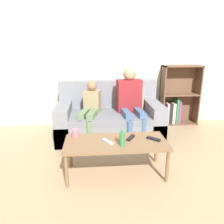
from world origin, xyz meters
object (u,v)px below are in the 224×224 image
at_px(coffee_table, 116,144).
at_px(tv_remote_2, 131,138).
at_px(person_adult, 130,98).
at_px(tv_remote_1, 153,139).
at_px(bookshelf, 176,101).
at_px(person_child, 90,108).
at_px(cup_near, 75,133).
at_px(couch, 109,119).
at_px(tv_remote_0, 108,142).
at_px(bottle, 122,139).

bearing_deg(coffee_table, tv_remote_2, 19.68).
height_order(person_adult, tv_remote_1, person_adult).
bearing_deg(bookshelf, tv_remote_2, -125.84).
distance_m(person_child, cup_near, 0.89).
relative_size(couch, person_child, 1.80).
height_order(coffee_table, cup_near, cup_near).
xyz_separation_m(couch, tv_remote_0, (-0.11, -1.21, 0.14)).
distance_m(coffee_table, tv_remote_1, 0.45).
distance_m(couch, person_child, 0.42).
bearing_deg(person_adult, couch, 159.83).
bearing_deg(cup_near, person_child, 78.35).
xyz_separation_m(person_child, tv_remote_1, (0.76, -1.04, -0.11)).
xyz_separation_m(bookshelf, tv_remote_0, (-1.46, -1.71, -0.03)).
bearing_deg(tv_remote_2, person_child, 147.53).
bearing_deg(cup_near, coffee_table, -21.18).
height_order(cup_near, tv_remote_1, cup_near).
height_order(coffee_table, bottle, bottle).
distance_m(person_child, tv_remote_1, 1.29).
xyz_separation_m(coffee_table, cup_near, (-0.48, 0.19, 0.09)).
distance_m(coffee_table, tv_remote_0, 0.11).
distance_m(cup_near, tv_remote_0, 0.44).
relative_size(couch, tv_remote_1, 10.82).
relative_size(person_child, cup_near, 9.88).
relative_size(person_child, tv_remote_0, 5.62).
bearing_deg(tv_remote_2, tv_remote_1, 19.63).
distance_m(person_child, tv_remote_2, 1.11).
xyz_separation_m(person_child, tv_remote_2, (0.49, -0.99, -0.11)).
bearing_deg(tv_remote_0, bottle, -62.98).
bearing_deg(bottle, person_child, 107.28).
relative_size(coffee_table, person_adult, 1.04).
height_order(person_child, tv_remote_2, person_child).
relative_size(coffee_table, tv_remote_1, 7.59).
bearing_deg(bookshelf, coffee_table, -128.79).
bearing_deg(cup_near, tv_remote_2, -10.26).
relative_size(coffee_table, cup_near, 12.49).
xyz_separation_m(bookshelf, coffee_table, (-1.36, -1.69, -0.08)).
height_order(tv_remote_0, tv_remote_1, same).
height_order(bookshelf, person_child, bookshelf).
distance_m(couch, bottle, 1.32).
bearing_deg(person_child, person_adult, 18.83).
relative_size(couch, person_adult, 1.48).
xyz_separation_m(tv_remote_0, bottle, (0.16, -0.09, 0.07)).
relative_size(tv_remote_1, tv_remote_2, 0.93).
relative_size(couch, bookshelf, 1.50).
height_order(tv_remote_2, bottle, bottle).
bearing_deg(bookshelf, person_adult, -149.91).
distance_m(tv_remote_0, bottle, 0.19).
xyz_separation_m(bookshelf, person_child, (-1.66, -0.63, 0.08)).
bearing_deg(couch, tv_remote_1, -69.61).
relative_size(couch, coffee_table, 1.43).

